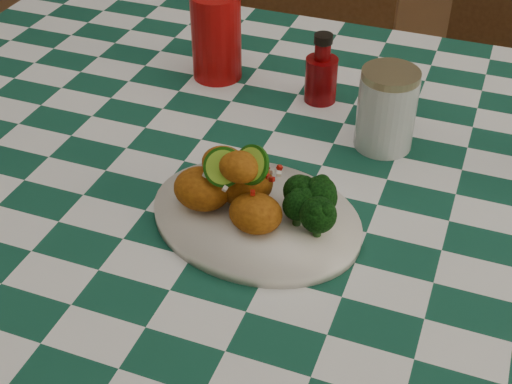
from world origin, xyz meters
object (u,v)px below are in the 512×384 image
at_px(mason_jar, 387,109).
at_px(wooden_chair_right, 479,133).
at_px(plate, 256,218).
at_px(red_tumbler, 216,37).
at_px(dining_table, 310,334).
at_px(fried_chicken_pile, 243,182).
at_px(wooden_chair_left, 290,70).
at_px(ketchup_bottle, 322,68).

height_order(mason_jar, wooden_chair_right, mason_jar).
height_order(plate, red_tumbler, red_tumbler).
bearing_deg(red_tumbler, dining_table, -38.19).
relative_size(fried_chicken_pile, mason_jar, 1.15).
relative_size(wooden_chair_left, wooden_chair_right, 1.17).
distance_m(red_tumbler, mason_jar, 0.36).
height_order(ketchup_bottle, mason_jar, mason_jar).
distance_m(plate, mason_jar, 0.29).
bearing_deg(red_tumbler, wooden_chair_left, 93.62).
relative_size(plate, wooden_chair_right, 0.35).
xyz_separation_m(dining_table, wooden_chair_left, (-0.30, 0.76, 0.12)).
height_order(dining_table, red_tumbler, red_tumbler).
distance_m(plate, fried_chicken_pile, 0.06).
bearing_deg(mason_jar, plate, -115.48).
height_order(red_tumbler, wooden_chair_left, wooden_chair_left).
distance_m(ketchup_bottle, wooden_chair_right, 0.74).
bearing_deg(ketchup_bottle, red_tumbler, 175.19).
relative_size(mason_jar, wooden_chair_right, 0.15).
bearing_deg(dining_table, wooden_chair_left, 111.42).
xyz_separation_m(red_tumbler, wooden_chair_left, (-0.04, 0.56, -0.35)).
distance_m(dining_table, plate, 0.44).
xyz_separation_m(mason_jar, wooden_chair_right, (0.14, 0.65, -0.41)).
bearing_deg(ketchup_bottle, plate, -87.83).
bearing_deg(dining_table, red_tumbler, 141.81).
relative_size(dining_table, plate, 5.46).
relative_size(plate, fried_chicken_pile, 2.00).
height_order(dining_table, plate, plate).
bearing_deg(wooden_chair_left, mason_jar, -61.90).
bearing_deg(ketchup_bottle, wooden_chair_left, 112.64).
height_order(plate, ketchup_bottle, ketchup_bottle).
height_order(dining_table, fried_chicken_pile, fried_chicken_pile).
distance_m(mason_jar, wooden_chair_left, 0.84).
xyz_separation_m(fried_chicken_pile, red_tumbler, (-0.20, 0.37, 0.01)).
distance_m(ketchup_bottle, mason_jar, 0.17).
distance_m(red_tumbler, ketchup_bottle, 0.21).
height_order(red_tumbler, mason_jar, red_tumbler).
relative_size(dining_table, ketchup_bottle, 13.30).
distance_m(ketchup_bottle, wooden_chair_left, 0.70).
bearing_deg(wooden_chair_right, red_tumbler, -113.31).
xyz_separation_m(plate, wooden_chair_right, (0.26, 0.91, -0.35)).
bearing_deg(red_tumbler, fried_chicken_pile, -62.07).
xyz_separation_m(dining_table, wooden_chair_right, (0.21, 0.74, 0.05)).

